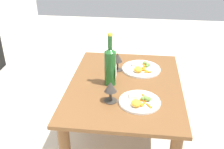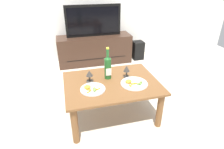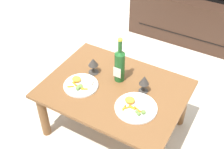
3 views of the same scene
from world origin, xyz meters
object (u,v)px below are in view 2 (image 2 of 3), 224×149
at_px(tv_stand, 95,49).
at_px(dinner_plate_left, 93,89).
at_px(wine_bottle, 108,67).
at_px(floor_speaker, 138,50).
at_px(tv_screen, 93,21).
at_px(dinner_plate_right, 134,83).
at_px(dining_table, 111,88).
at_px(goblet_right, 127,69).
at_px(goblet_left, 89,74).

relative_size(tv_stand, dinner_plate_left, 5.23).
bearing_deg(wine_bottle, floor_speaker, 56.49).
distance_m(floor_speaker, dinner_plate_left, 2.10).
height_order(tv_screen, dinner_plate_right, tv_screen).
relative_size(floor_speaker, wine_bottle, 0.97).
distance_m(dining_table, goblet_right, 0.28).
relative_size(tv_screen, dinner_plate_right, 3.36).
xyz_separation_m(tv_screen, wine_bottle, (-0.11, -1.52, -0.21)).
bearing_deg(floor_speaker, dining_table, -122.68).
relative_size(dining_table, wine_bottle, 2.80).
height_order(tv_screen, wine_bottle, tv_screen).
xyz_separation_m(floor_speaker, dinner_plate_left, (-1.20, -1.70, 0.29)).
bearing_deg(dinner_plate_left, dinner_plate_right, 0.19).
relative_size(dinner_plate_left, dinner_plate_right, 0.88).
height_order(wine_bottle, dinner_plate_left, wine_bottle).
bearing_deg(dinner_plate_right, floor_speaker, 66.40).
bearing_deg(dinner_plate_right, goblet_right, 98.48).
height_order(dining_table, wine_bottle, wine_bottle).
height_order(tv_stand, tv_screen, tv_screen).
height_order(floor_speaker, dinner_plate_right, dinner_plate_right).
bearing_deg(dinner_plate_right, dinner_plate_left, -179.81).
distance_m(dining_table, goblet_left, 0.30).
bearing_deg(dinner_plate_right, tv_stand, 94.46).
xyz_separation_m(goblet_right, dinner_plate_right, (0.03, -0.18, -0.09)).
bearing_deg(wine_bottle, dinner_plate_right, -40.59).
xyz_separation_m(tv_stand, dinner_plate_left, (-0.33, -1.73, 0.20)).
height_order(floor_speaker, goblet_right, goblet_right).
distance_m(tv_screen, dinner_plate_left, 1.79).
height_order(wine_bottle, goblet_left, wine_bottle).
height_order(tv_stand, goblet_left, goblet_left).
xyz_separation_m(goblet_left, dinner_plate_left, (-0.00, -0.18, -0.08)).
relative_size(dining_table, goblet_left, 7.60).
distance_m(wine_bottle, dinner_plate_right, 0.35).
xyz_separation_m(tv_stand, goblet_right, (0.11, -1.55, 0.29)).
distance_m(tv_screen, dinner_plate_right, 1.77).
relative_size(wine_bottle, dinner_plate_right, 1.26).
distance_m(floor_speaker, goblet_left, 1.97).
xyz_separation_m(dining_table, tv_screen, (0.09, 1.62, 0.43)).
relative_size(goblet_left, dinner_plate_right, 0.46).
distance_m(dining_table, wine_bottle, 0.25).
distance_m(wine_bottle, goblet_left, 0.23).
height_order(tv_stand, wine_bottle, wine_bottle).
height_order(tv_stand, dinner_plate_right, tv_stand).
distance_m(tv_screen, goblet_left, 1.60).
height_order(dining_table, dinner_plate_left, dinner_plate_left).
height_order(goblet_right, dinner_plate_left, goblet_right).
xyz_separation_m(dining_table, wine_bottle, (-0.02, 0.10, 0.23)).
distance_m(tv_stand, wine_bottle, 1.56).
bearing_deg(dining_table, goblet_right, 20.37).
xyz_separation_m(floor_speaker, wine_bottle, (-0.98, -1.49, 0.42)).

